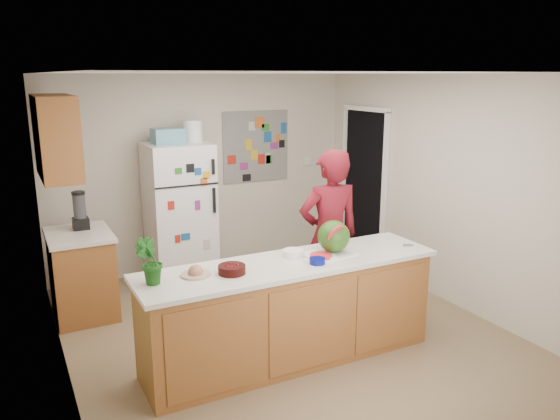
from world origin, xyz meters
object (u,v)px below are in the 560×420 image
person (329,237)px  watermelon (334,236)px  cherry_bowl (232,269)px  refrigerator (180,213)px

person → watermelon: 0.61m
person → cherry_bowl: bearing=30.9°
watermelon → cherry_bowl: (-1.02, -0.07, -0.12)m
person → cherry_bowl: 1.42m
watermelon → cherry_bowl: size_ratio=1.30×
refrigerator → watermelon: 2.46m
person → watermelon: person is taller
refrigerator → person: person is taller
refrigerator → person: (0.99, -1.83, 0.05)m
refrigerator → person: size_ratio=0.95×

